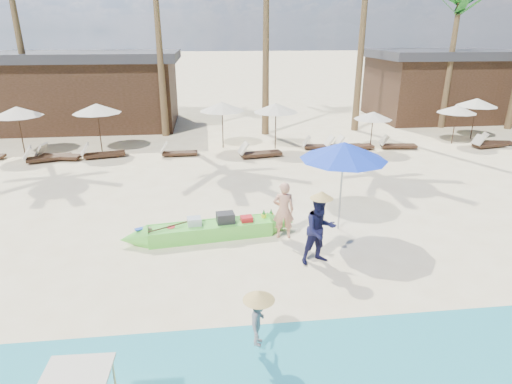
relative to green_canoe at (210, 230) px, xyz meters
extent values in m
plane|color=#F5E6B5|center=(1.13, -1.46, -0.23)|extent=(240.00, 240.00, 0.00)
cube|color=#58D03F|center=(0.00, 0.00, -0.03)|extent=(3.46, 1.12, 0.41)
cube|color=white|center=(0.00, 0.00, -0.01)|extent=(2.97, 0.87, 0.18)
cube|color=#262628|center=(0.43, 0.05, 0.27)|extent=(0.53, 0.43, 0.38)
cube|color=silver|center=(-0.43, 0.00, 0.23)|extent=(0.41, 0.37, 0.30)
cube|color=red|center=(1.02, 0.07, 0.20)|extent=(0.35, 0.31, 0.24)
cylinder|color=red|center=(-1.07, -0.08, 0.13)|extent=(0.24, 0.24, 0.10)
cylinder|color=#262628|center=(-1.33, -0.22, 0.13)|extent=(0.21, 0.21, 0.09)
sphere|color=#C7BA7C|center=(-1.65, -0.21, 0.18)|extent=(0.19, 0.19, 0.19)
cylinder|color=yellow|center=(1.53, 0.27, 0.18)|extent=(0.15, 0.15, 0.19)
cylinder|color=yellow|center=(1.75, 0.30, 0.18)|extent=(0.15, 0.15, 0.19)
cube|color=beige|center=(-1.75, -6.31, 1.13)|extent=(0.86, 0.60, 0.03)
imported|color=tan|center=(2.01, -0.22, 0.58)|extent=(0.62, 0.43, 1.62)
imported|color=#131334|center=(2.64, -1.69, 0.65)|extent=(0.99, 0.85, 1.77)
imported|color=gray|center=(0.77, -4.68, 0.44)|extent=(0.53, 0.71, 0.98)
cylinder|color=#99999E|center=(3.70, 0.12, 1.03)|extent=(0.05, 0.05, 2.52)
cone|color=blue|center=(3.70, 0.12, 2.12)|extent=(2.41, 2.41, 0.49)
cylinder|color=#3C2418|center=(-8.41, 9.48, 0.86)|extent=(0.05, 0.05, 2.19)
cone|color=beige|center=(-8.41, 9.48, 1.80)|extent=(2.19, 2.19, 0.44)
cube|color=#3C2418|center=(-6.54, 8.47, -0.07)|extent=(1.91, 0.95, 0.13)
cube|color=beige|center=(-7.33, 8.63, 0.25)|extent=(0.52, 0.66, 0.53)
cylinder|color=#3C2418|center=(-5.01, 9.77, 0.87)|extent=(0.06, 0.06, 2.21)
cone|color=beige|center=(-5.01, 9.77, 1.82)|extent=(2.21, 2.21, 0.44)
cube|color=#3C2418|center=(-6.94, 8.31, -0.07)|extent=(1.96, 1.19, 0.13)
cube|color=beige|center=(-7.72, 8.04, 0.26)|extent=(0.59, 0.71, 0.54)
cube|color=#3C2418|center=(-4.64, 8.63, -0.07)|extent=(1.89, 0.97, 0.13)
cube|color=beige|center=(-5.42, 8.45, 0.25)|extent=(0.52, 0.66, 0.53)
cylinder|color=#3C2418|center=(0.79, 9.80, 0.86)|extent=(0.05, 0.05, 2.18)
cone|color=beige|center=(0.79, 9.80, 1.79)|extent=(2.18, 2.18, 0.44)
cube|color=#3C2418|center=(-1.25, 8.51, -0.09)|extent=(1.60, 0.54, 0.11)
cube|color=beige|center=(-1.96, 8.50, 0.19)|extent=(0.36, 0.52, 0.47)
cylinder|color=#3C2418|center=(3.32, 9.30, 0.85)|extent=(0.05, 0.05, 2.16)
cone|color=beige|center=(3.32, 9.30, 1.77)|extent=(2.16, 2.16, 0.43)
cube|color=#3C2418|center=(2.43, 7.86, -0.07)|extent=(1.96, 0.92, 0.13)
cube|color=beige|center=(1.61, 7.72, 0.26)|extent=(0.52, 0.67, 0.55)
cube|color=#3C2418|center=(5.52, 8.90, -0.09)|extent=(1.69, 0.73, 0.12)
cube|color=beige|center=(4.80, 8.99, 0.20)|extent=(0.43, 0.57, 0.48)
cylinder|color=#3C2418|center=(7.86, 8.55, 0.67)|extent=(0.04, 0.04, 1.80)
cone|color=beige|center=(7.86, 8.55, 1.44)|extent=(1.80, 1.80, 0.36)
cube|color=#3C2418|center=(7.10, 8.63, -0.07)|extent=(1.85, 0.67, 0.13)
cube|color=beige|center=(6.30, 8.59, 0.25)|extent=(0.43, 0.61, 0.53)
cube|color=#3C2418|center=(6.64, 8.74, -0.08)|extent=(1.81, 0.66, 0.13)
cube|color=beige|center=(5.85, 8.70, 0.24)|extent=(0.43, 0.60, 0.52)
cylinder|color=#3C2418|center=(12.46, 9.23, 0.72)|extent=(0.05, 0.05, 1.90)
cone|color=beige|center=(12.46, 9.23, 1.53)|extent=(1.90, 1.90, 0.38)
cube|color=#3C2418|center=(9.32, 8.57, -0.08)|extent=(1.74, 0.74, 0.12)
cube|color=beige|center=(8.58, 8.65, 0.21)|extent=(0.44, 0.59, 0.49)
cylinder|color=#3C2418|center=(14.06, 10.13, 0.80)|extent=(0.05, 0.05, 2.07)
cone|color=beige|center=(14.06, 10.13, 1.70)|extent=(2.07, 2.07, 0.41)
cube|color=#3C2418|center=(13.87, 8.24, -0.08)|extent=(1.76, 0.84, 0.12)
cube|color=beige|center=(13.14, 8.11, 0.21)|extent=(0.47, 0.61, 0.49)
cube|color=#3C2418|center=(14.53, 8.69, -0.10)|extent=(1.60, 0.78, 0.11)
cube|color=beige|center=(13.87, 8.82, 0.17)|extent=(0.43, 0.55, 0.45)
cone|color=brown|center=(-9.32, 13.62, 5.21)|extent=(0.40, 0.40, 10.89)
cone|color=brown|center=(-2.23, 12.82, 4.81)|extent=(0.40, 0.40, 10.08)
cone|color=brown|center=(3.28, 12.56, 5.40)|extent=(0.40, 0.40, 11.26)
cone|color=brown|center=(8.58, 12.93, 6.35)|extent=(0.40, 0.40, 13.16)
cone|color=brown|center=(13.97, 13.06, 3.80)|extent=(0.40, 0.40, 8.07)
cube|color=#3C2418|center=(-6.87, 16.04, 1.67)|extent=(10.00, 6.00, 3.80)
cube|color=#2D2D33|center=(-6.87, 16.04, 3.82)|extent=(10.80, 6.60, 0.50)
cube|color=#3C2418|center=(15.13, 16.04, 1.67)|extent=(8.00, 6.00, 3.80)
cube|color=#2D2D33|center=(15.13, 16.04, 3.82)|extent=(8.80, 6.60, 0.50)
camera|label=1|loc=(0.00, -10.82, 5.17)|focal=30.00mm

